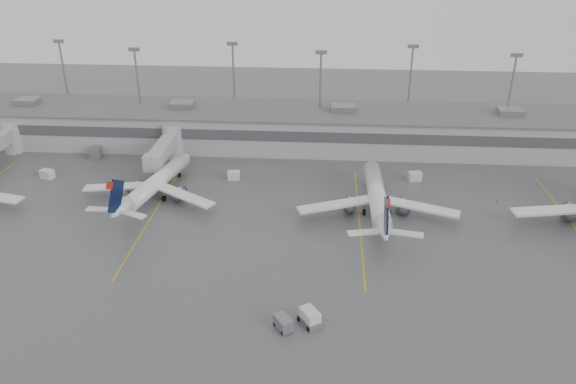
{
  "coord_description": "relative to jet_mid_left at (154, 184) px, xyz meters",
  "views": [
    {
      "loc": [
        11.45,
        -58.39,
        45.26
      ],
      "look_at": [
        5.58,
        24.0,
        5.0
      ],
      "focal_mm": 35.0,
      "sensor_mm": 36.0,
      "label": 1
    }
  ],
  "objects": [
    {
      "name": "light_masts",
      "position": [
        18.79,
        33.81,
        9.17
      ],
      "size": [
        142.4,
        8.0,
        20.6
      ],
      "color": "gray",
      "rests_on": "ground"
    },
    {
      "name": "jet_mid_left",
      "position": [
        0.0,
        0.0,
        0.0
      ],
      "size": [
        24.8,
        28.09,
        9.2
      ],
      "rotation": [
        0.0,
        0.0,
        -0.22
      ],
      "color": "white",
      "rests_on": "ground"
    },
    {
      "name": "cone_d",
      "position": [
        61.08,
        3.02,
        -2.5
      ],
      "size": [
        0.45,
        0.45,
        0.72
      ],
      "primitive_type": "cone",
      "color": "#DE4B04",
      "rests_on": "ground"
    },
    {
      "name": "baggage_cart",
      "position": [
        25.8,
        -33.98,
        -1.98
      ],
      "size": [
        2.72,
        3.02,
        1.69
      ],
      "rotation": [
        0.0,
        0.0,
        0.59
      ],
      "color": "slate",
      "rests_on": "ground"
    },
    {
      "name": "baggage_tug",
      "position": [
        29.0,
        -32.78,
        -2.08
      ],
      "size": [
        3.33,
        3.66,
        2.01
      ],
      "rotation": [
        0.0,
        0.0,
        0.59
      ],
      "color": "silver",
      "rests_on": "ground"
    },
    {
      "name": "gse_loader",
      "position": [
        -17.88,
        18.15,
        -1.83
      ],
      "size": [
        2.72,
        3.67,
        2.07
      ],
      "primitive_type": "cube",
      "rotation": [
        0.0,
        0.0,
        0.21
      ],
      "color": "slate",
      "rests_on": "ground"
    },
    {
      "name": "ground",
      "position": [
        18.79,
        -29.94,
        -2.86
      ],
      "size": [
        260.0,
        260.0,
        0.0
      ],
      "primitive_type": "plane",
      "color": "#525254",
      "rests_on": "ground"
    },
    {
      "name": "jet_bridge_right",
      "position": [
        -1.71,
        15.78,
        1.01
      ],
      "size": [
        4.0,
        17.2,
        7.0
      ],
      "color": "#9A9C9F",
      "rests_on": "ground"
    },
    {
      "name": "jet_mid_right",
      "position": [
        39.26,
        -3.05,
        0.2
      ],
      "size": [
        27.15,
        30.42,
        9.84
      ],
      "rotation": [
        0.0,
        0.0,
        0.02
      ],
      "color": "white",
      "rests_on": "ground"
    },
    {
      "name": "gse_uld_c",
      "position": [
        47.61,
        11.17,
        -2.02
      ],
      "size": [
        2.59,
        1.92,
        1.68
      ],
      "primitive_type": "cube",
      "rotation": [
        0.0,
        0.0,
        0.15
      ],
      "color": "silver",
      "rests_on": "ground"
    },
    {
      "name": "stand_markings",
      "position": [
        18.79,
        -5.94,
        -2.85
      ],
      "size": [
        105.25,
        40.0,
        0.01
      ],
      "color": "gold",
      "rests_on": "ground"
    },
    {
      "name": "terminal",
      "position": [
        18.79,
        28.04,
        1.31
      ],
      "size": [
        152.0,
        17.0,
        9.45
      ],
      "color": "#A0A09B",
      "rests_on": "ground"
    },
    {
      "name": "jet_bridge_left",
      "position": [
        -36.71,
        15.78,
        1.01
      ],
      "size": [
        4.0,
        17.2,
        7.0
      ],
      "color": "#9A9C9F",
      "rests_on": "ground"
    },
    {
      "name": "cone_c",
      "position": [
        38.57,
        11.5,
        -2.46
      ],
      "size": [
        0.5,
        0.5,
        0.8
      ],
      "primitive_type": "cone",
      "color": "#DE4B04",
      "rests_on": "ground"
    },
    {
      "name": "cone_b",
      "position": [
        3.67,
        8.91,
        -2.55
      ],
      "size": [
        0.39,
        0.39,
        0.62
      ],
      "primitive_type": "cone",
      "color": "#DE4B04",
      "rests_on": "ground"
    },
    {
      "name": "gse_uld_b",
      "position": [
        12.81,
        9.26,
        -2.05
      ],
      "size": [
        2.43,
        1.74,
        1.62
      ],
      "primitive_type": "cube",
      "rotation": [
        0.0,
        0.0,
        0.1
      ],
      "color": "silver",
      "rests_on": "ground"
    },
    {
      "name": "gse_uld_a",
      "position": [
        -23.34,
        7.13,
        -2.0
      ],
      "size": [
        2.79,
        2.26,
        1.72
      ],
      "primitive_type": "cube",
      "rotation": [
        0.0,
        0.0,
        -0.3
      ],
      "color": "silver",
      "rests_on": "ground"
    }
  ]
}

